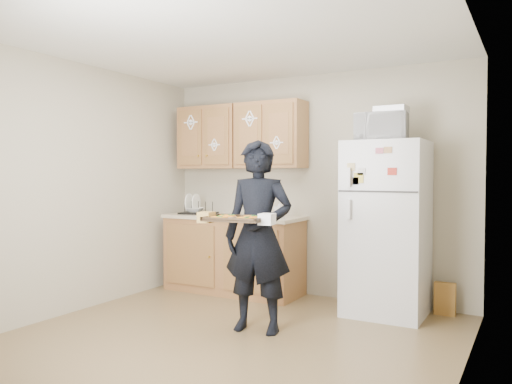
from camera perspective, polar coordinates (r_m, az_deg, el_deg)
floor at (r=4.32m, az=-3.40°, el=-16.55°), size 3.60×3.60×0.00m
ceiling at (r=4.25m, az=-3.47°, el=17.34°), size 3.60×3.60×0.00m
wall_back at (r=5.70m, az=6.39°, el=0.73°), size 3.60×0.04×2.50m
wall_front at (r=2.76m, az=-24.03°, el=-0.77°), size 3.60×0.04×2.50m
wall_left at (r=5.29m, az=-20.06°, el=0.53°), size 0.04×3.60×2.50m
wall_right at (r=3.48m, az=22.40°, el=-0.21°), size 0.04×3.60×2.50m
refrigerator at (r=5.07m, az=14.69°, el=-4.01°), size 0.75×0.70×1.70m
base_cabinet at (r=5.88m, az=-2.59°, el=-7.25°), size 1.60×0.60×0.86m
countertop at (r=5.83m, az=-2.59°, el=-2.88°), size 1.64×0.64×0.04m
upper_cab_left at (r=6.15m, az=-5.12°, el=6.19°), size 0.80×0.33×0.75m
upper_cab_right at (r=5.73m, az=1.70°, el=6.50°), size 0.80×0.33×0.75m
cereal_box at (r=5.31m, az=20.78°, el=-11.35°), size 0.20×0.07×0.32m
person at (r=4.37m, az=0.26°, el=-5.05°), size 0.67×0.49×1.68m
baking_tray at (r=4.13m, az=-2.31°, el=-3.14°), size 0.53×0.42×0.04m
pizza_front_left at (r=4.10m, az=-4.20°, el=-2.93°), size 0.16×0.16×0.02m
pizza_front_right at (r=4.01m, az=-1.26°, el=-3.04°), size 0.16×0.16×0.02m
pizza_back_left at (r=4.24m, az=-3.30°, el=-2.76°), size 0.16×0.16×0.02m
pizza_back_right at (r=4.16m, az=-0.45°, el=-2.86°), size 0.16×0.16×0.02m
microwave at (r=5.03m, az=14.14°, el=7.19°), size 0.53×0.39×0.27m
foil_pan at (r=5.05m, az=15.20°, el=9.06°), size 0.31×0.22×0.06m
dish_rack at (r=6.07m, az=-6.59°, el=-1.73°), size 0.46×0.38×0.16m
bowl at (r=6.10m, az=-7.00°, el=-2.04°), size 0.26×0.26×0.05m
soap_bottle at (r=5.37m, az=2.71°, el=-2.02°), size 0.11×0.11×0.20m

